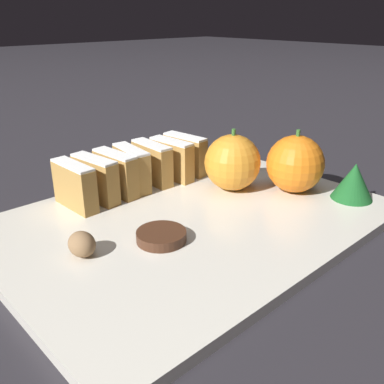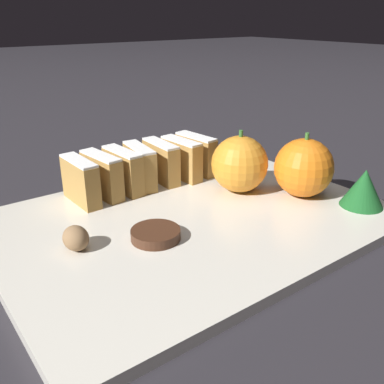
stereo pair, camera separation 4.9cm
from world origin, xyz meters
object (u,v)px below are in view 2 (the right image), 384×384
object	(u,v)px
chocolate_cookie	(156,234)
walnut	(76,238)
orange_far	(304,168)
orange_near	(240,164)

from	to	relation	value
chocolate_cookie	walnut	bearing A→B (deg)	-111.61
orange_far	orange_near	bearing A→B (deg)	-137.83
orange_near	orange_far	size ratio (longest dim) A/B	0.99
walnut	orange_near	bearing A→B (deg)	94.09
orange_far	chocolate_cookie	size ratio (longest dim) A/B	1.59
orange_near	chocolate_cookie	xyz separation A→B (m)	(0.05, -0.16, -0.03)
orange_near	orange_far	xyz separation A→B (m)	(0.06, 0.05, 0.00)
orange_near	walnut	distance (m)	0.24
walnut	orange_far	bearing A→B (deg)	81.42
orange_far	walnut	bearing A→B (deg)	-98.58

